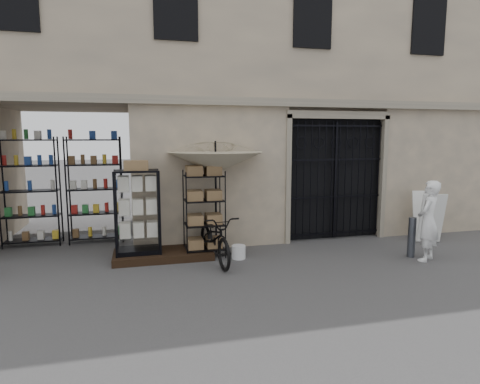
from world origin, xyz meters
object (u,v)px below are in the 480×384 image
object	(u,v)px
shopkeeper	(426,260)
easel_sign	(428,217)
market_umbrella	(216,157)
bicycle	(215,261)
white_bucket	(239,252)
display_cabinet	(138,216)
steel_bollard	(412,237)
wire_rack	(204,215)

from	to	relation	value
shopkeeper	easel_sign	xyz separation A→B (m)	(1.03, 1.25, 0.61)
market_umbrella	shopkeeper	world-z (taller)	market_umbrella
market_umbrella	bicycle	distance (m)	2.17
shopkeeper	bicycle	bearing A→B (deg)	-47.81
easel_sign	white_bucket	bearing A→B (deg)	-163.37
easel_sign	display_cabinet	bearing A→B (deg)	-167.42
display_cabinet	bicycle	size ratio (longest dim) A/B	0.98
steel_bollard	easel_sign	world-z (taller)	easel_sign
display_cabinet	white_bucket	size ratio (longest dim) A/B	6.42
wire_rack	market_umbrella	xyz separation A→B (m)	(0.28, 0.17, 1.19)
market_umbrella	bicycle	xyz separation A→B (m)	(-0.15, -0.62, -2.08)
white_bucket	wire_rack	bearing A→B (deg)	150.38
wire_rack	easel_sign	size ratio (longest dim) A/B	1.54
bicycle	steel_bollard	world-z (taller)	bicycle
steel_bollard	shopkeeper	bearing A→B (deg)	-62.53
wire_rack	market_umbrella	world-z (taller)	market_umbrella
display_cabinet	market_umbrella	distance (m)	2.01
bicycle	shopkeeper	bearing A→B (deg)	-19.90
wire_rack	easel_sign	world-z (taller)	wire_rack
wire_rack	white_bucket	xyz separation A→B (m)	(0.65, -0.37, -0.75)
white_bucket	shopkeeper	size ratio (longest dim) A/B	0.17
steel_bollard	display_cabinet	bearing A→B (deg)	168.02
easel_sign	bicycle	bearing A→B (deg)	-162.71
market_umbrella	wire_rack	bearing A→B (deg)	-149.51
market_umbrella	bicycle	bearing A→B (deg)	-103.21
display_cabinet	wire_rack	distance (m)	1.34
display_cabinet	white_bucket	xyz separation A→B (m)	(1.99, -0.39, -0.77)
market_umbrella	shopkeeper	size ratio (longest dim) A/B	1.77
market_umbrella	steel_bollard	world-z (taller)	market_umbrella
steel_bollard	shopkeeper	xyz separation A→B (m)	(0.14, -0.28, -0.42)
display_cabinet	bicycle	bearing A→B (deg)	-4.21
display_cabinet	bicycle	distance (m)	1.80
white_bucket	steel_bollard	bearing A→B (deg)	-12.46
easel_sign	wire_rack	bearing A→B (deg)	-167.61
shopkeeper	easel_sign	distance (m)	1.73
market_umbrella	white_bucket	size ratio (longest dim) A/B	10.14
white_bucket	steel_bollard	world-z (taller)	steel_bollard
bicycle	steel_bollard	xyz separation A→B (m)	(4.03, -0.70, 0.42)
display_cabinet	wire_rack	bearing A→B (deg)	12.53
market_umbrella	white_bucket	xyz separation A→B (m)	(0.37, -0.54, -1.94)
bicycle	shopkeeper	distance (m)	4.29
bicycle	shopkeeper	size ratio (longest dim) A/B	1.14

